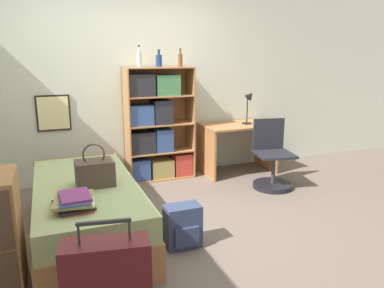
% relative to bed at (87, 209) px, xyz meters
% --- Properties ---
extents(ground_plane, '(14.00, 14.00, 0.00)m').
position_rel_bed_xyz_m(ground_plane, '(0.76, -0.02, -0.26)').
color(ground_plane, '#66564C').
extents(wall_back, '(10.00, 0.09, 2.60)m').
position_rel_bed_xyz_m(wall_back, '(0.76, 1.63, 1.04)').
color(wall_back, beige).
rests_on(wall_back, ground_plane).
extents(bed, '(0.91, 1.95, 0.53)m').
position_rel_bed_xyz_m(bed, '(0.00, 0.00, 0.00)').
color(bed, '#A36B3D').
rests_on(bed, ground_plane).
extents(handbag, '(0.33, 0.24, 0.38)m').
position_rel_bed_xyz_m(handbag, '(0.08, -0.11, 0.39)').
color(handbag, '#47382D').
rests_on(handbag, bed).
extents(book_stack_on_bed, '(0.33, 0.39, 0.11)m').
position_rel_bed_xyz_m(book_stack_on_bed, '(-0.13, -0.57, 0.32)').
color(book_stack_on_bed, '#B2382D').
rests_on(book_stack_on_bed, bed).
extents(bookcase, '(0.90, 0.35, 1.51)m').
position_rel_bed_xyz_m(bookcase, '(1.08, 1.39, 0.44)').
color(bookcase, '#A36B3D').
rests_on(bookcase, ground_plane).
extents(bottle_green, '(0.06, 0.06, 0.27)m').
position_rel_bed_xyz_m(bottle_green, '(0.88, 1.37, 1.35)').
color(bottle_green, '#B7BCC1').
rests_on(bottle_green, bookcase).
extents(bottle_brown, '(0.08, 0.08, 0.22)m').
position_rel_bed_xyz_m(bottle_brown, '(1.15, 1.42, 1.33)').
color(bottle_brown, navy).
rests_on(bottle_brown, bookcase).
extents(bottle_clear, '(0.06, 0.06, 0.24)m').
position_rel_bed_xyz_m(bottle_clear, '(1.43, 1.38, 1.34)').
color(bottle_clear, brown).
rests_on(bottle_clear, bookcase).
extents(desk, '(1.02, 0.66, 0.70)m').
position_rel_bed_xyz_m(desk, '(2.25, 1.25, 0.22)').
color(desk, '#A36B3D').
rests_on(desk, ground_plane).
extents(desk_lamp, '(0.19, 0.14, 0.48)m').
position_rel_bed_xyz_m(desk_lamp, '(2.41, 1.22, 0.77)').
color(desk_lamp, black).
rests_on(desk_lamp, desk).
extents(desk_chair, '(0.53, 0.53, 0.86)m').
position_rel_bed_xyz_m(desk_chair, '(2.36, 0.52, 0.01)').
color(desk_chair, black).
rests_on(desk_chair, ground_plane).
extents(backpack, '(0.31, 0.22, 0.38)m').
position_rel_bed_xyz_m(backpack, '(0.77, -0.52, -0.07)').
color(backpack, '#2D3856').
rests_on(backpack, ground_plane).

